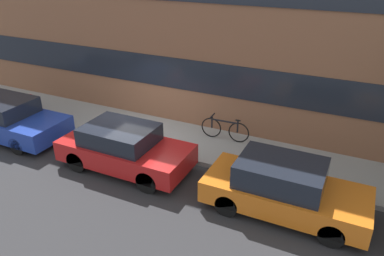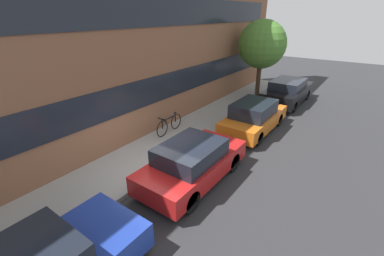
# 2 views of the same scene
# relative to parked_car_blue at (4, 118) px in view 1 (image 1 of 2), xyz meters

# --- Properties ---
(ground_plane) EXTENTS (56.00, 56.00, 0.00)m
(ground_plane) POSITION_rel_parked_car_blue_xyz_m (4.65, 1.05, -0.67)
(ground_plane) COLOR #2B2B2D
(sidewalk_strip) EXTENTS (28.00, 2.32, 0.15)m
(sidewalk_strip) POSITION_rel_parked_car_blue_xyz_m (4.65, 2.21, -0.60)
(sidewalk_strip) COLOR gray
(sidewalk_strip) RESTS_ON ground_plane
(parked_car_blue) EXTENTS (4.53, 1.78, 1.35)m
(parked_car_blue) POSITION_rel_parked_car_blue_xyz_m (0.00, 0.00, 0.00)
(parked_car_blue) COLOR #1E3899
(parked_car_blue) RESTS_ON ground_plane
(parked_car_red) EXTENTS (3.89, 1.73, 1.35)m
(parked_car_red) POSITION_rel_parked_car_blue_xyz_m (5.00, 0.00, 0.00)
(parked_car_red) COLOR #AD1919
(parked_car_red) RESTS_ON ground_plane
(parked_car_orange) EXTENTS (3.94, 1.67, 1.38)m
(parked_car_orange) POSITION_rel_parked_car_blue_xyz_m (9.69, -0.00, 0.00)
(parked_car_orange) COLOR #D16619
(parked_car_orange) RESTS_ON ground_plane
(fire_hydrant) EXTENTS (0.47, 0.26, 0.75)m
(fire_hydrant) POSITION_rel_parked_car_blue_xyz_m (-0.48, 1.64, -0.15)
(fire_hydrant) COLOR red
(fire_hydrant) RESTS_ON sidewalk_strip
(bicycle) EXTENTS (1.66, 0.44, 0.80)m
(bicycle) POSITION_rel_parked_car_blue_xyz_m (7.09, 2.73, -0.13)
(bicycle) COLOR black
(bicycle) RESTS_ON sidewalk_strip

